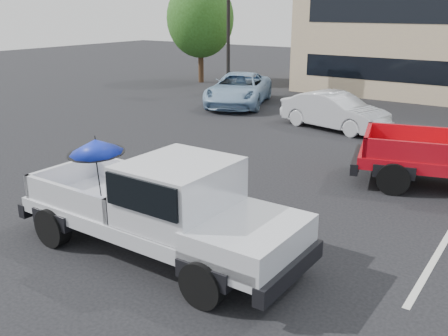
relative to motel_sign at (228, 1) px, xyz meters
The scene contains 8 objects.
ground 17.82m from the motel_sign, 54.46° to the right, with size 90.00×90.00×0.00m, color black.
stripe_left 14.65m from the motel_sign, 59.74° to the right, with size 0.12×5.00×0.01m, color silver.
stripe_right 18.29m from the motel_sign, 42.71° to the right, with size 0.12×5.00×0.01m, color silver.
motel_sign is the anchor object (origin of this frame).
tree_left 5.08m from the motel_sign, 143.13° to the left, with size 3.96×3.96×6.02m.
silver_pickup 18.04m from the motel_sign, 59.51° to the right, with size 5.70×2.15×2.06m.
silver_sedan 9.35m from the motel_sign, 28.10° to the right, with size 1.44×4.14×1.36m, color silver.
blue_suv 4.78m from the motel_sign, 45.65° to the right, with size 2.43×5.27×1.46m, color #85A8C7.
Camera 1 is at (4.41, -7.48, 4.39)m, focal length 40.00 mm.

